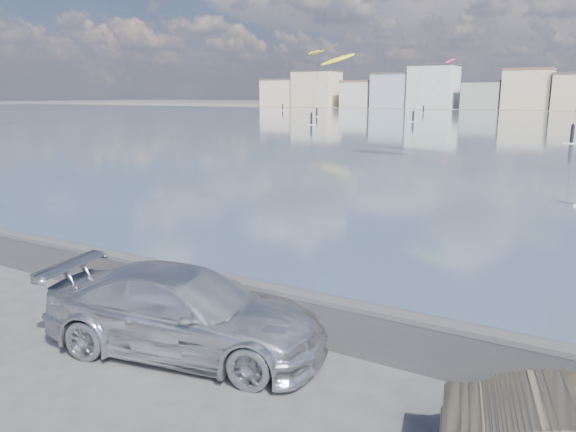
{
  "coord_description": "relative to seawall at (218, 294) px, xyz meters",
  "views": [
    {
      "loc": [
        7.35,
        -6.48,
        4.87
      ],
      "look_at": [
        1.0,
        4.0,
        2.2
      ],
      "focal_mm": 35.0,
      "sensor_mm": 36.0,
      "label": 1
    }
  ],
  "objects": [
    {
      "name": "car_silver",
      "position": [
        0.45,
        -1.59,
        0.22
      ],
      "size": [
        5.87,
        3.34,
        1.6
      ],
      "primitive_type": "imported",
      "rotation": [
        0.0,
        0.0,
        1.78
      ],
      "color": "silver",
      "rests_on": "ground"
    },
    {
      "name": "ground",
      "position": [
        0.0,
        -2.7,
        -0.58
      ],
      "size": [
        700.0,
        700.0,
        0.0
      ],
      "primitive_type": "plane",
      "color": "#333335",
      "rests_on": "ground"
    },
    {
      "name": "kitesurfer_14",
      "position": [
        -49.46,
        105.56,
        11.41
      ],
      "size": [
        7.86,
        9.55,
        14.07
      ],
      "color": "yellow",
      "rests_on": "ground"
    },
    {
      "name": "kitesurfer_12",
      "position": [
        -77.51,
        147.33,
        16.51
      ],
      "size": [
        4.94,
        20.99,
        18.73
      ],
      "color": "#BF8C19",
      "rests_on": "ground"
    },
    {
      "name": "bay_water",
      "position": [
        0.0,
        88.8,
        -0.58
      ],
      "size": [
        500.0,
        177.0,
        0.0
      ],
      "primitive_type": "cube",
      "color": "#415769",
      "rests_on": "ground"
    },
    {
      "name": "seawall",
      "position": [
        0.0,
        0.0,
        0.0
      ],
      "size": [
        400.0,
        0.36,
        1.08
      ],
      "color": "#28282B",
      "rests_on": "ground"
    },
    {
      "name": "kitesurfer_4",
      "position": [
        -36.57,
        147.49,
        12.55
      ],
      "size": [
        4.2,
        17.55,
        14.87
      ],
      "color": "#E5338C",
      "rests_on": "ground"
    }
  ]
}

